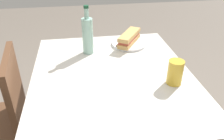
{
  "coord_description": "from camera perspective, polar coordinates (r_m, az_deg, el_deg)",
  "views": [
    {
      "loc": [
        -1.03,
        0.16,
        1.36
      ],
      "look_at": [
        0.0,
        0.0,
        0.74
      ],
      "focal_mm": 37.55,
      "sensor_mm": 36.0,
      "label": 1
    }
  ],
  "objects": [
    {
      "name": "chair_far",
      "position": [
        1.44,
        -25.32,
        -10.58
      ],
      "size": [
        0.45,
        0.45,
        0.85
      ],
      "color": "brown",
      "rests_on": "ground"
    },
    {
      "name": "knife_near",
      "position": [
        1.55,
        2.27,
        6.92
      ],
      "size": [
        0.16,
        0.1,
        0.01
      ],
      "color": "silver",
      "rests_on": "plate_near"
    },
    {
      "name": "baguette_sandwich_near",
      "position": [
        1.53,
        4.23,
        7.81
      ],
      "size": [
        0.24,
        0.19,
        0.07
      ],
      "color": "tan",
      "rests_on": "plate_near"
    },
    {
      "name": "plate_near",
      "position": [
        1.54,
        4.17,
        6.4
      ],
      "size": [
        0.23,
        0.23,
        0.01
      ],
      "primitive_type": "cylinder",
      "color": "white",
      "rests_on": "dining_table"
    },
    {
      "name": "water_bottle",
      "position": [
        1.4,
        -5.95,
        8.48
      ],
      "size": [
        0.07,
        0.07,
        0.29
      ],
      "color": "#99C6B7",
      "rests_on": "dining_table"
    },
    {
      "name": "beer_glass",
      "position": [
        1.16,
        15.13,
        -0.55
      ],
      "size": [
        0.07,
        0.07,
        0.12
      ],
      "primitive_type": "cylinder",
      "color": "gold",
      "rests_on": "dining_table"
    },
    {
      "name": "dining_table",
      "position": [
        1.29,
        0.0,
        -5.29
      ],
      "size": [
        1.01,
        0.83,
        0.72
      ],
      "color": "beige",
      "rests_on": "ground"
    }
  ]
}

